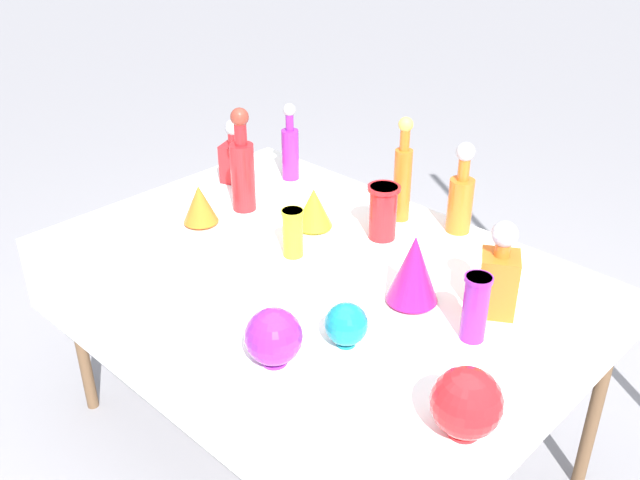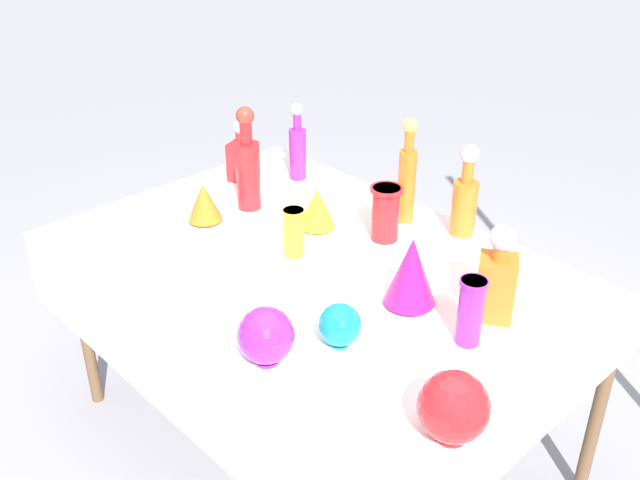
# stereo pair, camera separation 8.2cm
# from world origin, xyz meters

# --- Properties ---
(ground_plane) EXTENTS (40.00, 40.00, 0.00)m
(ground_plane) POSITION_xyz_m (0.00, 0.00, 0.00)
(ground_plane) COLOR gray
(display_table) EXTENTS (1.77, 1.18, 0.76)m
(display_table) POSITION_xyz_m (0.00, -0.03, 0.71)
(display_table) COLOR white
(display_table) RESTS_ON ground
(tall_bottle_0) EXTENTS (0.07, 0.07, 0.31)m
(tall_bottle_0) POSITION_xyz_m (-0.57, 0.42, 0.89)
(tall_bottle_0) COLOR purple
(tall_bottle_0) RESTS_ON display_table
(tall_bottle_1) EXTENTS (0.09, 0.09, 0.39)m
(tall_bottle_1) POSITION_xyz_m (-0.49, 0.11, 0.93)
(tall_bottle_1) COLOR red
(tall_bottle_1) RESTS_ON display_table
(tall_bottle_2) EXTENTS (0.06, 0.06, 0.38)m
(tall_bottle_2) POSITION_xyz_m (-0.03, 0.45, 0.93)
(tall_bottle_2) COLOR orange
(tall_bottle_2) RESTS_ON display_table
(tall_bottle_3) EXTENTS (0.09, 0.09, 0.33)m
(tall_bottle_3) POSITION_xyz_m (0.18, 0.52, 0.90)
(tall_bottle_3) COLOR orange
(tall_bottle_3) RESTS_ON display_table
(square_decanter_0) EXTENTS (0.15, 0.15, 0.29)m
(square_decanter_0) POSITION_xyz_m (0.53, 0.17, 0.88)
(square_decanter_0) COLOR orange
(square_decanter_0) RESTS_ON display_table
(square_decanter_1) EXTENTS (0.13, 0.13, 0.26)m
(square_decanter_1) POSITION_xyz_m (-0.71, 0.25, 0.87)
(square_decanter_1) COLOR red
(square_decanter_1) RESTS_ON display_table
(slender_vase_0) EXTENTS (0.08, 0.08, 0.20)m
(slender_vase_0) POSITION_xyz_m (0.56, 0.02, 0.87)
(slender_vase_0) COLOR purple
(slender_vase_0) RESTS_ON display_table
(slender_vase_1) EXTENTS (0.11, 0.11, 0.19)m
(slender_vase_1) POSITION_xyz_m (0.02, 0.29, 0.86)
(slender_vase_1) COLOR red
(slender_vase_1) RESTS_ON display_table
(slender_vase_2) EXTENTS (0.07, 0.07, 0.17)m
(slender_vase_2) POSITION_xyz_m (-0.12, -0.01, 0.85)
(slender_vase_2) COLOR yellow
(slender_vase_2) RESTS_ON display_table
(fluted_vase_0) EXTENTS (0.13, 0.13, 0.15)m
(fluted_vase_0) POSITION_xyz_m (-0.51, -0.08, 0.84)
(fluted_vase_0) COLOR orange
(fluted_vase_0) RESTS_ON display_table
(fluted_vase_1) EXTENTS (0.15, 0.15, 0.22)m
(fluted_vase_1) POSITION_xyz_m (0.33, 0.04, 0.88)
(fluted_vase_1) COLOR #C61972
(fluted_vase_1) RESTS_ON display_table
(fluted_vase_2) EXTENTS (0.13, 0.13, 0.15)m
(fluted_vase_2) POSITION_xyz_m (-0.20, 0.18, 0.84)
(fluted_vase_2) COLOR yellow
(fluted_vase_2) RESTS_ON display_table
(round_bowl_0) EXTENTS (0.12, 0.12, 0.13)m
(round_bowl_0) POSITION_xyz_m (0.33, -0.24, 0.83)
(round_bowl_0) COLOR teal
(round_bowl_0) RESTS_ON display_table
(round_bowl_1) EXTENTS (0.17, 0.17, 0.17)m
(round_bowl_1) POSITION_xyz_m (0.75, -0.30, 0.85)
(round_bowl_1) COLOR red
(round_bowl_1) RESTS_ON display_table
(round_bowl_2) EXTENTS (0.15, 0.15, 0.16)m
(round_bowl_2) POSITION_xyz_m (0.25, -0.43, 0.84)
(round_bowl_2) COLOR purple
(round_bowl_2) RESTS_ON display_table
(price_tag_left) EXTENTS (0.05, 0.02, 0.05)m
(price_tag_left) POSITION_xyz_m (-0.36, -0.50, 0.78)
(price_tag_left) COLOR white
(price_tag_left) RESTS_ON display_table
(cardboard_box_behind_left) EXTENTS (0.41, 0.35, 0.33)m
(cardboard_box_behind_left) POSITION_xyz_m (-0.19, 1.17, 0.12)
(cardboard_box_behind_left) COLOR tan
(cardboard_box_behind_left) RESTS_ON ground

